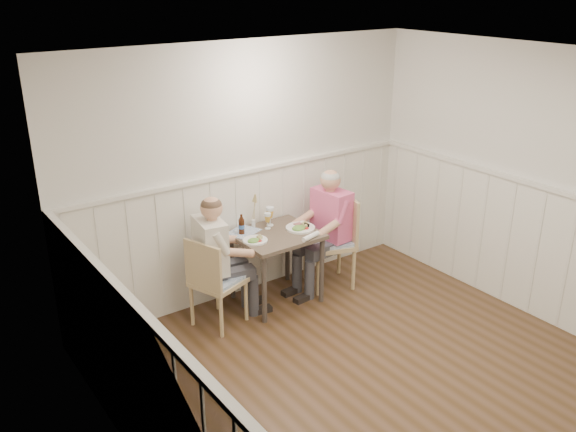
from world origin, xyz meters
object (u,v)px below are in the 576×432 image
object	(u,v)px
man_in_pink	(328,238)
beer_bottle	(242,225)
chair_right	(335,238)
chair_left	(214,279)
diner_cream	(216,269)
grass_vase	(253,212)
dining_table	(276,243)

from	to	relation	value
man_in_pink	beer_bottle	world-z (taller)	man_in_pink
man_in_pink	beer_bottle	bearing A→B (deg)	166.30
chair_right	beer_bottle	size ratio (longest dim) A/B	4.75
chair_left	diner_cream	distance (m)	0.13
diner_cream	grass_vase	bearing A→B (deg)	22.53
diner_cream	chair_left	bearing A→B (deg)	-127.36
man_in_pink	grass_vase	distance (m)	0.87
dining_table	diner_cream	size ratio (longest dim) A/B	0.62
dining_table	diner_cream	bearing A→B (deg)	177.63
dining_table	beer_bottle	distance (m)	0.40
beer_bottle	diner_cream	bearing A→B (deg)	-158.56
man_in_pink	dining_table	bearing A→B (deg)	176.19
chair_left	diner_cream	size ratio (longest dim) A/B	0.70
dining_table	grass_vase	world-z (taller)	grass_vase
chair_right	dining_table	bearing A→B (deg)	175.23
dining_table	beer_bottle	world-z (taller)	beer_bottle
dining_table	man_in_pink	distance (m)	0.64
dining_table	diner_cream	xyz separation A→B (m)	(-0.69, 0.03, -0.10)
chair_right	chair_left	bearing A→B (deg)	-179.76
chair_right	grass_vase	world-z (taller)	grass_vase
chair_left	man_in_pink	world-z (taller)	man_in_pink
diner_cream	grass_vase	world-z (taller)	diner_cream
dining_table	grass_vase	size ratio (longest dim) A/B	2.17
man_in_pink	grass_vase	xyz separation A→B (m)	(-0.73, 0.32, 0.36)
diner_cream	dining_table	bearing A→B (deg)	-2.37
diner_cream	grass_vase	size ratio (longest dim) A/B	3.50
chair_right	diner_cream	world-z (taller)	diner_cream
dining_table	man_in_pink	bearing A→B (deg)	-3.81
grass_vase	beer_bottle	bearing A→B (deg)	-155.34
diner_cream	beer_bottle	size ratio (longest dim) A/B	6.18
chair_left	diner_cream	bearing A→B (deg)	52.64
dining_table	diner_cream	distance (m)	0.69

